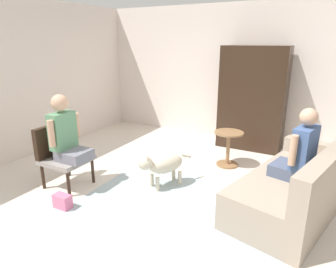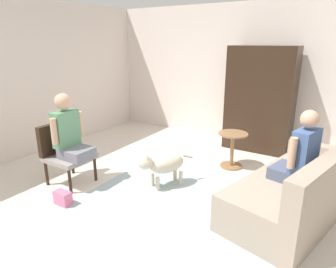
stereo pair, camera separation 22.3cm
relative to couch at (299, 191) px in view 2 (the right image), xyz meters
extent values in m
plane|color=beige|center=(-1.40, -0.41, -0.31)|extent=(7.37, 7.37, 0.00)
cube|color=silver|center=(-1.40, 2.45, 1.05)|extent=(6.74, 0.12, 2.70)
cube|color=silver|center=(-4.53, -0.11, 1.05)|extent=(0.12, 6.20, 2.70)
cube|color=#9EB2B7|center=(-1.26, -0.63, -0.30)|extent=(2.54, 1.82, 0.01)
cube|color=gray|center=(-0.07, -0.02, -0.09)|extent=(1.35, 2.10, 0.44)
cube|color=gray|center=(0.29, -0.10, 0.35)|extent=(0.64, 1.92, 0.43)
cube|color=gray|center=(0.14, 0.84, 0.24)|extent=(0.93, 0.39, 0.20)
cube|color=gray|center=(0.05, -0.54, 0.28)|extent=(0.17, 0.33, 0.28)
cube|color=gray|center=(0.17, -0.02, 0.28)|extent=(0.17, 0.31, 0.28)
cube|color=#C6B284|center=(0.30, 0.49, 0.28)|extent=(0.17, 0.31, 0.28)
cylinder|color=black|center=(-2.70, -0.62, -0.12)|extent=(0.04, 0.04, 0.37)
cylinder|color=black|center=(-2.70, -1.09, -0.12)|extent=(0.04, 0.04, 0.37)
cylinder|color=black|center=(-3.19, -0.62, -0.12)|extent=(0.04, 0.04, 0.37)
cylinder|color=black|center=(-3.18, -1.09, -0.12)|extent=(0.04, 0.04, 0.37)
cube|color=gray|center=(-2.94, -0.86, 0.09)|extent=(0.59, 0.58, 0.06)
cube|color=black|center=(-3.20, -0.86, 0.34)|extent=(0.09, 0.57, 0.44)
cube|color=#49536B|center=(-0.14, 0.00, 0.21)|extent=(0.44, 0.47, 0.14)
cube|color=#3F598C|center=(0.00, -0.03, 0.52)|extent=(0.27, 0.43, 0.49)
sphere|color=tan|center=(0.00, -0.03, 0.88)|extent=(0.20, 0.20, 0.20)
cylinder|color=tan|center=(-0.09, -0.25, 0.54)|extent=(0.08, 0.08, 0.34)
cylinder|color=tan|center=(0.02, 0.21, 0.54)|extent=(0.08, 0.08, 0.34)
cube|color=slate|center=(-2.79, -0.85, 0.19)|extent=(0.42, 0.37, 0.14)
cube|color=#598C66|center=(-2.96, -0.86, 0.51)|extent=(0.18, 0.37, 0.51)
sphere|color=tan|center=(-2.96, -0.86, 0.90)|extent=(0.23, 0.23, 0.23)
cylinder|color=tan|center=(-2.92, -0.63, 0.54)|extent=(0.08, 0.08, 0.35)
cylinder|color=tan|center=(-2.92, -1.08, 0.54)|extent=(0.08, 0.08, 0.35)
cylinder|color=olive|center=(-1.17, 0.94, 0.26)|extent=(0.47, 0.47, 0.02)
cylinder|color=olive|center=(-1.17, 0.94, -0.03)|extent=(0.06, 0.06, 0.56)
cylinder|color=olive|center=(-1.17, 0.94, -0.29)|extent=(0.36, 0.36, 0.03)
ellipsoid|color=beige|center=(-1.72, -0.19, 0.04)|extent=(0.50, 0.60, 0.27)
sphere|color=beige|center=(-1.88, -0.48, 0.12)|extent=(0.20, 0.20, 0.20)
cone|color=beige|center=(-1.83, -0.50, 0.22)|extent=(0.06, 0.06, 0.06)
cone|color=beige|center=(-1.92, -0.45, 0.22)|extent=(0.06, 0.06, 0.06)
cylinder|color=beige|center=(-1.55, 0.11, 0.08)|extent=(0.12, 0.18, 0.10)
cylinder|color=beige|center=(-1.74, -0.40, -0.20)|extent=(0.06, 0.06, 0.21)
cylinder|color=beige|center=(-1.88, -0.32, -0.20)|extent=(0.06, 0.06, 0.21)
cylinder|color=beige|center=(-1.56, -0.07, -0.20)|extent=(0.06, 0.06, 0.21)
cylinder|color=beige|center=(-1.70, 0.01, -0.20)|extent=(0.06, 0.06, 0.21)
cube|color=black|center=(-1.09, 2.04, 0.65)|extent=(1.18, 0.56, 1.91)
cube|color=#D8668C|center=(-2.55, -1.33, -0.22)|extent=(0.23, 0.12, 0.18)
camera|label=1|loc=(0.16, -3.56, 1.68)|focal=31.72mm
camera|label=2|loc=(0.35, -3.45, 1.68)|focal=31.72mm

